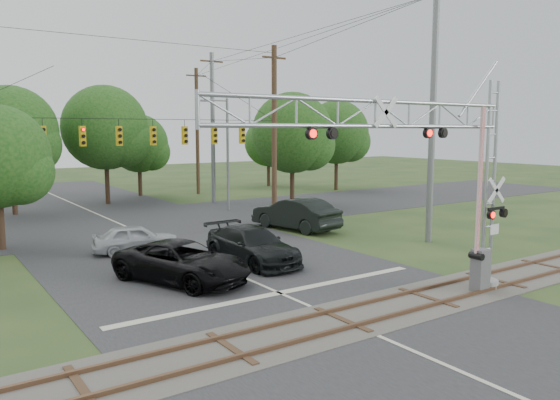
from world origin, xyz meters
TOP-DOWN VIEW (x-y plane):
  - ground at (0.00, 0.00)m, footprint 160.00×160.00m
  - road_main at (0.00, 10.00)m, footprint 14.00×90.00m
  - road_cross at (0.00, 24.00)m, footprint 90.00×12.00m
  - railroad_track at (0.00, 2.00)m, footprint 90.00×3.20m
  - crossing_gantry at (3.27, 1.64)m, footprint 12.49×0.99m
  - traffic_signal_span at (0.85, 20.00)m, footprint 19.34×0.36m
  - pickup_black at (-2.27, 8.97)m, footprint 4.68×6.37m
  - car_dark at (1.64, 10.07)m, footprint 2.49×5.67m
  - sedan_silver at (-1.98, 15.05)m, footprint 4.38×2.50m
  - suv_dark at (8.18, 15.74)m, footprint 2.98×6.09m
  - streetlight at (8.58, 25.09)m, footprint 2.21×0.23m
  - utility_poles at (2.73, 22.51)m, footprint 25.36×27.55m
  - treeline at (-2.00, 33.07)m, footprint 57.14×26.18m

SIDE VIEW (x-z plane):
  - ground at x=0.00m, z-range 0.00..0.00m
  - road_main at x=0.00m, z-range 0.00..0.02m
  - road_cross at x=0.00m, z-range 0.00..0.02m
  - railroad_track at x=0.00m, z-range -0.05..0.11m
  - sedan_silver at x=-1.98m, z-range 0.00..1.40m
  - pickup_black at x=-2.27m, z-range 0.00..1.61m
  - car_dark at x=1.64m, z-range 0.00..1.62m
  - suv_dark at x=8.18m, z-range 0.00..1.92m
  - streetlight at x=8.58m, z-range 0.49..8.77m
  - crossing_gantry at x=3.27m, z-range 0.97..8.73m
  - treeline at x=-2.00m, z-range 0.68..10.64m
  - traffic_signal_span at x=0.85m, z-range -0.02..11.48m
  - utility_poles at x=2.73m, z-range -0.63..12.91m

